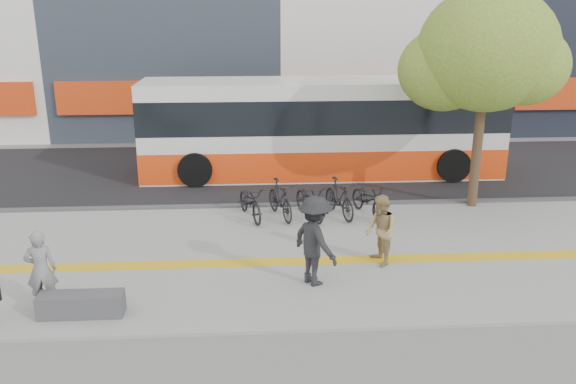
{
  "coord_description": "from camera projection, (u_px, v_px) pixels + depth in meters",
  "views": [
    {
      "loc": [
        0.72,
        -11.47,
        5.76
      ],
      "look_at": [
        1.56,
        2.0,
        1.46
      ],
      "focal_mm": 36.71,
      "sensor_mm": 36.0,
      "label": 1
    }
  ],
  "objects": [
    {
      "name": "ground",
      "position": [
        221.0,
        286.0,
        12.62
      ],
      "size": [
        120.0,
        120.0,
        0.0
      ],
      "primitive_type": "plane",
      "color": "slate",
      "rests_on": "ground"
    },
    {
      "name": "street_tree",
      "position": [
        484.0,
        52.0,
        16.25
      ],
      "size": [
        4.4,
        3.8,
        6.31
      ],
      "color": "#3A2A1A",
      "rests_on": "sidewalk"
    },
    {
      "name": "curb",
      "position": [
        229.0,
        207.0,
        17.35
      ],
      "size": [
        40.0,
        0.25,
        0.14
      ],
      "primitive_type": "cube",
      "color": "#3E3D40",
      "rests_on": "ground"
    },
    {
      "name": "bicycle_row",
      "position": [
        310.0,
        200.0,
        16.38
      ],
      "size": [
        4.47,
        1.94,
        1.07
      ],
      "color": "black",
      "rests_on": "sidewalk"
    },
    {
      "name": "tactile_strip",
      "position": [
        223.0,
        263.0,
        13.54
      ],
      "size": [
        40.0,
        0.45,
        0.01
      ],
      "primitive_type": "cube",
      "color": "gold",
      "rests_on": "sidewalk"
    },
    {
      "name": "seated_woman",
      "position": [
        41.0,
        270.0,
        11.35
      ],
      "size": [
        0.64,
        0.48,
        1.61
      ],
      "primitive_type": "imported",
      "rotation": [
        0.0,
        0.0,
        3.3
      ],
      "color": "black",
      "rests_on": "sidewalk"
    },
    {
      "name": "sidewalk",
      "position": [
        224.0,
        256.0,
        14.03
      ],
      "size": [
        40.0,
        7.0,
        0.08
      ],
      "primitive_type": "cube",
      "color": "slate",
      "rests_on": "ground"
    },
    {
      "name": "bench",
      "position": [
        81.0,
        304.0,
        11.23
      ],
      "size": [
        1.6,
        0.45,
        0.45
      ],
      "primitive_type": "cube",
      "color": "#3E3D40",
      "rests_on": "sidewalk"
    },
    {
      "name": "bus",
      "position": [
        322.0,
        131.0,
        20.4
      ],
      "size": [
        12.31,
        2.92,
        3.28
      ],
      "color": "silver",
      "rests_on": "street"
    },
    {
      "name": "pedestrian_dark",
      "position": [
        315.0,
        241.0,
        12.31
      ],
      "size": [
        1.29,
        1.44,
        1.94
      ],
      "primitive_type": "imported",
      "rotation": [
        0.0,
        0.0,
        2.15
      ],
      "color": "black",
      "rests_on": "sidewalk"
    },
    {
      "name": "pedestrian_tan",
      "position": [
        381.0,
        231.0,
        13.28
      ],
      "size": [
        0.76,
        0.9,
        1.63
      ],
      "primitive_type": "imported",
      "rotation": [
        0.0,
        0.0,
        -1.37
      ],
      "color": "#9D8352",
      "rests_on": "sidewalk"
    },
    {
      "name": "street",
      "position": [
        233.0,
        172.0,
        21.16
      ],
      "size": [
        40.0,
        8.0,
        0.06
      ],
      "primitive_type": "cube",
      "color": "black",
      "rests_on": "ground"
    }
  ]
}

